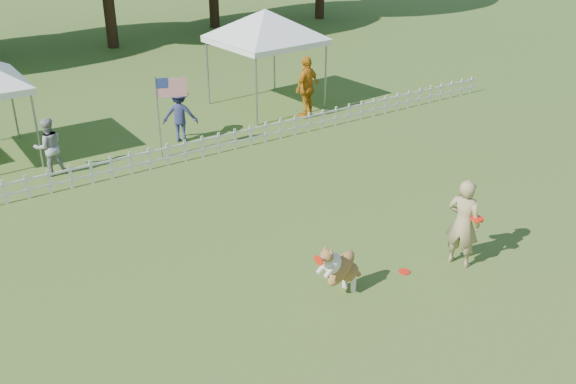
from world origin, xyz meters
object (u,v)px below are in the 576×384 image
(handler, at_px, (463,223))
(frisbee_on_turf, at_px, (404,272))
(flag_pole, at_px, (159,118))
(canopy_tent_right, at_px, (266,60))
(spectator_c, at_px, (307,87))
(spectator_a, at_px, (49,147))
(spectator_b, at_px, (180,115))
(dog, at_px, (342,268))

(handler, distance_m, frisbee_on_turf, 1.42)
(flag_pole, bearing_deg, canopy_tent_right, 42.60)
(frisbee_on_turf, relative_size, flag_pole, 0.10)
(spectator_c, bearing_deg, spectator_a, -20.54)
(frisbee_on_turf, xyz_separation_m, spectator_c, (3.77, 8.35, 0.95))
(canopy_tent_right, relative_size, spectator_c, 1.59)
(handler, bearing_deg, spectator_a, 10.18)
(handler, xyz_separation_m, spectator_a, (-5.18, 8.67, -0.14))
(frisbee_on_turf, xyz_separation_m, spectator_b, (-0.39, 8.66, 0.76))
(handler, bearing_deg, spectator_b, -11.44)
(dog, bearing_deg, handler, -20.56)
(flag_pole, height_order, spectator_c, flag_pole)
(handler, xyz_separation_m, flag_pole, (-2.46, 8.14, 0.22))
(handler, distance_m, spectator_a, 10.10)
(spectator_c, bearing_deg, flag_pole, -14.51)
(spectator_a, xyz_separation_m, spectator_c, (7.87, 0.03, 0.23))
(frisbee_on_turf, height_order, canopy_tent_right, canopy_tent_right)
(spectator_b, height_order, spectator_c, spectator_c)
(handler, distance_m, spectator_b, 9.13)
(dog, relative_size, flag_pole, 0.49)
(flag_pole, bearing_deg, frisbee_on_turf, -62.52)
(dog, distance_m, frisbee_on_turf, 1.53)
(frisbee_on_turf, distance_m, flag_pole, 7.99)
(handler, relative_size, spectator_a, 1.19)
(spectator_c, bearing_deg, frisbee_on_turf, 44.94)
(frisbee_on_turf, bearing_deg, canopy_tent_right, 71.54)
(handler, height_order, spectator_c, spectator_c)
(dog, height_order, flag_pole, flag_pole)
(canopy_tent_right, relative_size, flag_pole, 1.39)
(spectator_a, bearing_deg, spectator_c, -178.51)
(dog, height_order, canopy_tent_right, canopy_tent_right)
(flag_pole, height_order, spectator_a, flag_pole)
(handler, distance_m, canopy_tent_right, 10.62)
(canopy_tent_right, bearing_deg, frisbee_on_turf, -112.35)
(handler, relative_size, canopy_tent_right, 0.57)
(spectator_a, relative_size, spectator_b, 0.95)
(spectator_c, bearing_deg, handler, 52.02)
(handler, distance_m, flag_pole, 8.50)
(canopy_tent_right, height_order, flag_pole, canopy_tent_right)
(handler, height_order, frisbee_on_turf, handler)
(spectator_a, height_order, spectator_c, spectator_c)
(spectator_a, bearing_deg, canopy_tent_right, -165.94)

